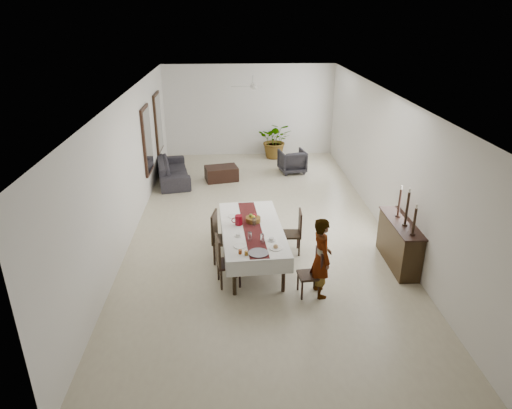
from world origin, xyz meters
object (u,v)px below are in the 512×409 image
at_px(sofa, 173,170).
at_px(red_pitcher, 239,220).
at_px(woman, 321,257).
at_px(dining_table_top, 252,229).
at_px(sideboard_body, 399,244).

bearing_deg(sofa, red_pitcher, -168.94).
bearing_deg(sofa, woman, -162.15).
xyz_separation_m(dining_table_top, red_pitcher, (-0.27, 0.14, 0.14)).
bearing_deg(red_pitcher, dining_table_top, -27.30).
relative_size(red_pitcher, woman, 0.13).
height_order(dining_table_top, sofa, dining_table_top).
distance_m(woman, sideboard_body, 2.11).
bearing_deg(sideboard_body, woman, -151.00).
height_order(sideboard_body, sofa, sideboard_body).
relative_size(dining_table_top, red_pitcher, 12.00).
relative_size(red_pitcher, sideboard_body, 0.13).
relative_size(red_pitcher, sofa, 0.09).
bearing_deg(sofa, dining_table_top, -166.87).
xyz_separation_m(dining_table_top, sofa, (-2.22, 5.05, -0.43)).
bearing_deg(dining_table_top, sideboard_body, -8.64).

